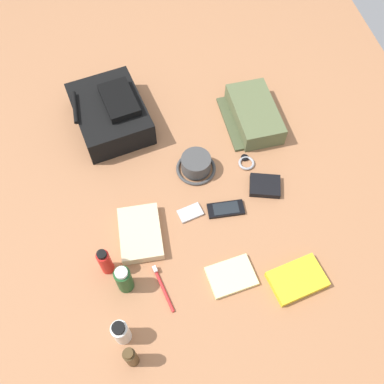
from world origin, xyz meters
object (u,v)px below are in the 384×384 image
(wallet, at_px, (265,186))
(media_player, at_px, (190,213))
(toothpaste_tube, at_px, (121,332))
(bucket_hat, at_px, (196,165))
(cell_phone, at_px, (226,209))
(wristwatch, at_px, (246,162))
(toothbrush, at_px, (162,285))
(backpack, at_px, (111,113))
(paperback_novel, at_px, (297,280))
(toiletry_pouch, at_px, (253,114))
(sunscreen_spray, at_px, (105,262))
(notepad, at_px, (231,276))
(folded_towel, at_px, (140,233))
(shampoo_bottle, at_px, (124,279))
(cologne_bottle, at_px, (131,357))

(wallet, bearing_deg, media_player, 116.57)
(toothpaste_tube, height_order, wallet, toothpaste_tube)
(bucket_hat, height_order, cell_phone, bucket_hat)
(wristwatch, height_order, toothbrush, toothbrush)
(backpack, relative_size, toothpaste_tube, 3.27)
(paperback_novel, xyz_separation_m, media_player, (0.31, 0.29, -0.01))
(toiletry_pouch, relative_size, bucket_hat, 1.96)
(sunscreen_spray, relative_size, notepad, 0.87)
(notepad, height_order, folded_towel, folded_towel)
(paperback_novel, distance_m, toothbrush, 0.44)
(shampoo_bottle, distance_m, wallet, 0.61)
(bucket_hat, xyz_separation_m, cologne_bottle, (-0.63, 0.33, 0.03))
(shampoo_bottle, bearing_deg, toiletry_pouch, -45.50)
(toiletry_pouch, bearing_deg, bucket_hat, 124.04)
(cell_phone, height_order, toothbrush, toothbrush)
(toothpaste_tube, bearing_deg, folded_towel, -17.43)
(backpack, distance_m, shampoo_bottle, 0.69)
(wallet, height_order, notepad, wallet)
(cell_phone, bearing_deg, paperback_novel, -151.84)
(cologne_bottle, distance_m, folded_towel, 0.41)
(backpack, distance_m, notepad, 0.79)
(toothpaste_tube, bearing_deg, cologne_bottle, -165.80)
(bucket_hat, distance_m, toothpaste_tube, 0.65)
(toothpaste_tube, xyz_separation_m, media_player, (0.37, -0.29, -0.05))
(paperback_novel, bearing_deg, shampoo_bottle, 79.71)
(toiletry_pouch, bearing_deg, notepad, 158.15)
(wristwatch, xyz_separation_m, folded_towel, (-0.22, 0.44, 0.01))
(notepad, bearing_deg, backpack, 15.21)
(backpack, relative_size, media_player, 4.09)
(cell_phone, height_order, folded_towel, folded_towel)
(toiletry_pouch, bearing_deg, backpack, 79.15)
(media_player, bearing_deg, wristwatch, -56.41)
(toothpaste_tube, relative_size, cell_phone, 0.88)
(cell_phone, bearing_deg, backpack, 35.84)
(shampoo_bottle, bearing_deg, toothpaste_tube, 169.41)
(toiletry_pouch, distance_m, bucket_hat, 0.33)
(toiletry_pouch, height_order, shampoo_bottle, shampoo_bottle)
(backpack, relative_size, notepad, 2.55)
(toothbrush, bearing_deg, bucket_hat, -25.79)
(shampoo_bottle, relative_size, cell_phone, 0.96)
(cologne_bottle, bearing_deg, toothbrush, -30.78)
(sunscreen_spray, relative_size, wristwatch, 1.84)
(media_player, distance_m, folded_towel, 0.19)
(notepad, distance_m, folded_towel, 0.34)
(sunscreen_spray, xyz_separation_m, notepad, (-0.11, -0.39, -0.05))
(cologne_bottle, xyz_separation_m, shampoo_bottle, (0.23, -0.01, 0.00))
(backpack, bearing_deg, cologne_bottle, 177.15)
(bucket_hat, bearing_deg, paperback_novel, -155.08)
(shampoo_bottle, bearing_deg, backpack, -2.94)
(media_player, height_order, notepad, notepad)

